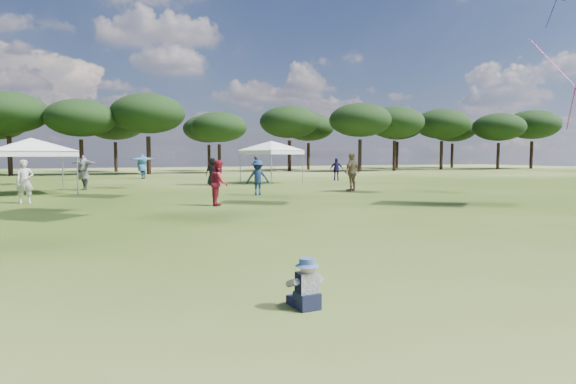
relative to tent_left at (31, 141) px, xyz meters
name	(u,v)px	position (x,y,z in m)	size (l,w,h in m)	color
ground	(447,384)	(4.68, -22.16, -2.46)	(140.00, 140.00, 0.00)	#3B5118
tree_line	(135,119)	(7.07, 25.25, 2.97)	(108.78, 17.63, 7.77)	black
tent_left	(31,141)	(0.00, 0.00, 0.00)	(6.65, 6.65, 2.88)	gray
tent_right	(271,143)	(13.26, 3.69, 0.12)	(5.58, 5.58, 3.00)	gray
toddler	(306,286)	(4.48, -20.01, -2.19)	(0.40, 0.45, 0.60)	black
festival_crowd	(87,172)	(2.35, 2.57, -1.57)	(30.04, 22.43, 1.92)	silver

